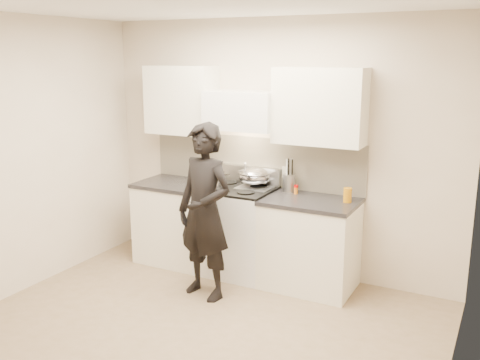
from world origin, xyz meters
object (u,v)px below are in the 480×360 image
wok (255,176)px  counter_right (310,243)px  utensil_crock (289,182)px  stove (237,230)px  person (205,212)px

wok → counter_right: bearing=-11.8°
counter_right → utensil_crock: utensil_crock is taller
wok → utensil_crock: utensil_crock is taller
stove → utensil_crock: (0.51, 0.20, 0.55)m
utensil_crock → person: (-0.51, -0.86, -0.17)m
counter_right → person: (-0.83, -0.66, 0.39)m
stove → utensil_crock: bearing=21.1°
stove → utensil_crock: utensil_crock is taller
stove → wok: bearing=46.1°
stove → person: (-0.00, -0.66, 0.38)m
counter_right → utensil_crock: (-0.32, 0.20, 0.57)m
counter_right → person: size_ratio=0.54×
wok → person: (-0.14, -0.80, -0.20)m
stove → person: size_ratio=0.56×
stove → wok: size_ratio=2.20×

